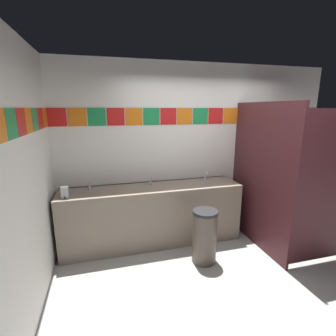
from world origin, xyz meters
The scene contains 11 objects.
ground_plane centered at (0.00, 0.00, 0.00)m, with size 9.82×9.82×0.00m, color #9E9E99.
wall_back centered at (0.00, 1.47, 1.36)m, with size 4.46×0.09×2.71m.
wall_side centered at (-2.27, 0.00, 1.36)m, with size 0.09×2.86×2.71m.
vanity_counter centered at (-0.85, 1.15, 0.46)m, with size 2.67×0.57×0.89m.
faucet_left centered at (-1.74, 1.24, 0.95)m, with size 0.04×0.10×0.14m.
faucet_center centered at (-0.85, 1.24, 0.95)m, with size 0.04×0.10×0.14m.
faucet_right centered at (0.04, 1.24, 0.95)m, with size 0.04×0.10×0.14m.
soap_dispenser centered at (-2.03, 0.98, 0.97)m, with size 0.09×0.09×0.16m.
stall_divider centered at (0.83, 0.46, 1.06)m, with size 0.92×1.43×2.11m.
toilet centered at (1.23, 1.03, 0.30)m, with size 0.39×0.49×0.74m.
trash_bin centered at (-0.28, 0.48, 0.37)m, with size 0.33×0.33×0.73m.
Camera 1 is at (-1.53, -2.29, 2.03)m, focal length 26.50 mm.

